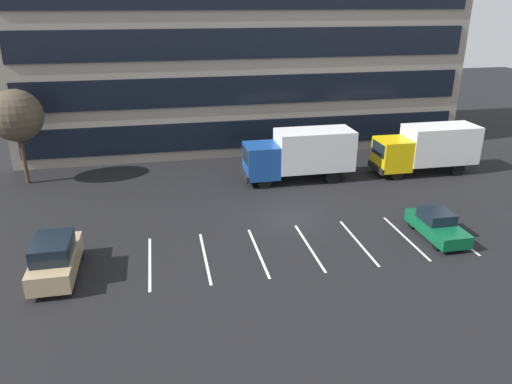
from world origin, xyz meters
TOP-DOWN VIEW (x-y plane):
  - ground_plane at (0.00, 0.00)m, footprint 120.00×120.00m
  - office_building at (0.00, 17.95)m, footprint 37.56×10.77m
  - lot_markings at (0.00, -3.86)m, footprint 16.94×5.40m
  - box_truck_blue at (2.43, 6.25)m, footprint 7.99×2.64m
  - box_truck_yellow at (12.27, 5.95)m, footprint 7.80×2.58m
  - suv_tan at (-12.71, -4.28)m, footprint 1.91×4.51m
  - sedan_forest at (7.29, -4.10)m, footprint 1.75×4.17m
  - bare_tree at (-17.00, 9.56)m, footprint 3.60×3.60m

SIDE VIEW (x-z plane):
  - ground_plane at x=0.00m, z-range 0.00..0.00m
  - lot_markings at x=0.00m, z-range 0.00..0.01m
  - sedan_forest at x=7.29m, z-range -0.04..1.45m
  - suv_tan at x=-12.71m, z-range -0.03..2.01m
  - box_truck_yellow at x=12.27m, z-range 0.23..3.84m
  - box_truck_blue at x=2.43m, z-range 0.23..3.94m
  - bare_tree at x=-17.00m, z-range 1.56..8.31m
  - office_building at x=0.00m, z-range 0.00..14.40m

